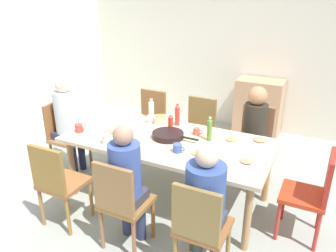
# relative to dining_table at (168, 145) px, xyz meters

# --- Properties ---
(ground_plane) EXTENTS (6.51, 6.51, 0.00)m
(ground_plane) POSITION_rel_dining_table_xyz_m (0.00, 0.00, -0.66)
(ground_plane) COLOR #969D94
(wall_back) EXTENTS (5.67, 0.12, 2.60)m
(wall_back) POSITION_rel_dining_table_xyz_m (0.00, 2.53, 0.64)
(wall_back) COLOR beige
(wall_back) RESTS_ON ground_plane
(dining_table) EXTENTS (2.19, 1.05, 0.73)m
(dining_table) POSITION_rel_dining_table_xyz_m (0.00, 0.00, 0.00)
(dining_table) COLOR beige
(dining_table) RESTS_ON ground_plane
(chair_0) EXTENTS (0.40, 0.40, 0.90)m
(chair_0) POSITION_rel_dining_table_xyz_m (0.00, 0.90, -0.15)
(chair_0) COLOR #915F3A
(chair_0) RESTS_ON ground_plane
(chair_1) EXTENTS (0.40, 0.40, 0.90)m
(chair_1) POSITION_rel_dining_table_xyz_m (-0.73, 0.90, -0.15)
(chair_1) COLOR olive
(chair_1) RESTS_ON ground_plane
(chair_2) EXTENTS (0.40, 0.40, 0.90)m
(chair_2) POSITION_rel_dining_table_xyz_m (0.73, -0.90, -0.15)
(chair_2) COLOR brown
(chair_2) RESTS_ON ground_plane
(person_2) EXTENTS (0.31, 0.31, 1.17)m
(person_2) POSITION_rel_dining_table_xyz_m (0.73, -0.81, 0.04)
(person_2) COLOR #3B4942
(person_2) RESTS_ON ground_plane
(chair_3) EXTENTS (0.40, 0.40, 0.90)m
(chair_3) POSITION_rel_dining_table_xyz_m (1.47, 0.00, -0.15)
(chair_3) COLOR #BB3419
(chair_3) RESTS_ON ground_plane
(chair_4) EXTENTS (0.40, 0.40, 0.90)m
(chair_4) POSITION_rel_dining_table_xyz_m (0.00, -0.90, -0.15)
(chair_4) COLOR brown
(chair_4) RESTS_ON ground_plane
(person_4) EXTENTS (0.30, 0.30, 1.19)m
(person_4) POSITION_rel_dining_table_xyz_m (0.00, -0.81, 0.04)
(person_4) COLOR #2C2D4E
(person_4) RESTS_ON ground_plane
(chair_5) EXTENTS (0.40, 0.40, 0.90)m
(chair_5) POSITION_rel_dining_table_xyz_m (-1.47, 0.00, -0.15)
(chair_5) COLOR olive
(chair_5) RESTS_ON ground_plane
(person_5) EXTENTS (0.30, 0.30, 1.25)m
(person_5) POSITION_rel_dining_table_xyz_m (-1.38, 0.00, 0.08)
(person_5) COLOR #272D4F
(person_5) RESTS_ON ground_plane
(chair_6) EXTENTS (0.40, 0.40, 0.90)m
(chair_6) POSITION_rel_dining_table_xyz_m (0.73, 0.90, -0.15)
(chair_6) COLOR #956137
(chair_6) RESTS_ON ground_plane
(person_6) EXTENTS (0.30, 0.30, 1.19)m
(person_6) POSITION_rel_dining_table_xyz_m (0.73, 0.81, 0.05)
(person_6) COLOR #37374B
(person_6) RESTS_ON ground_plane
(chair_7) EXTENTS (0.40, 0.40, 0.90)m
(chair_7) POSITION_rel_dining_table_xyz_m (-0.73, -0.90, -0.15)
(chair_7) COLOR #945B32
(chair_7) RESTS_ON ground_plane
(plate_0) EXTENTS (0.22, 0.22, 0.04)m
(plate_0) POSITION_rel_dining_table_xyz_m (0.42, -0.21, 0.08)
(plate_0) COLOR white
(plate_0) RESTS_ON dining_table
(plate_1) EXTENTS (0.23, 0.23, 0.04)m
(plate_1) POSITION_rel_dining_table_xyz_m (0.88, -0.16, 0.08)
(plate_1) COLOR white
(plate_1) RESTS_ON dining_table
(plate_2) EXTENTS (0.21, 0.21, 0.04)m
(plate_2) POSITION_rel_dining_table_xyz_m (-0.64, -0.16, 0.08)
(plate_2) COLOR white
(plate_2) RESTS_ON dining_table
(plate_3) EXTENTS (0.25, 0.25, 0.04)m
(plate_3) POSITION_rel_dining_table_xyz_m (0.62, 0.25, 0.08)
(plate_3) COLOR silver
(plate_3) RESTS_ON dining_table
(plate_4) EXTENTS (0.25, 0.25, 0.04)m
(plate_4) POSITION_rel_dining_table_xyz_m (0.89, 0.36, 0.08)
(plate_4) COLOR silver
(plate_4) RESTS_ON dining_table
(bowl_0) EXTENTS (0.18, 0.18, 0.11)m
(bowl_0) POSITION_rel_dining_table_xyz_m (-0.27, 0.36, 0.12)
(bowl_0) COLOR beige
(bowl_0) RESTS_ON dining_table
(serving_pan) EXTENTS (0.52, 0.34, 0.06)m
(serving_pan) POSITION_rel_dining_table_xyz_m (-0.01, 0.03, 0.10)
(serving_pan) COLOR black
(serving_pan) RESTS_ON dining_table
(cup_0) EXTENTS (0.12, 0.09, 0.09)m
(cup_0) POSITION_rel_dining_table_xyz_m (-0.35, -0.28, 0.11)
(cup_0) COLOR #315A97
(cup_0) RESTS_ON dining_table
(cup_1) EXTENTS (0.11, 0.07, 0.08)m
(cup_1) POSITION_rel_dining_table_xyz_m (0.23, 0.25, 0.10)
(cup_1) COLOR #CE5241
(cup_1) RESTS_ON dining_table
(cup_2) EXTENTS (0.12, 0.08, 0.09)m
(cup_2) POSITION_rel_dining_table_xyz_m (-0.97, -0.27, 0.11)
(cup_2) COLOR #C64540
(cup_2) RESTS_ON dining_table
(cup_3) EXTENTS (0.11, 0.07, 0.09)m
(cup_3) POSITION_rel_dining_table_xyz_m (-0.39, 0.32, 0.11)
(cup_3) COLOR white
(cup_3) RESTS_ON dining_table
(cup_4) EXTENTS (0.12, 0.09, 0.10)m
(cup_4) POSITION_rel_dining_table_xyz_m (-0.51, -0.38, 0.12)
(cup_4) COLOR white
(cup_4) RESTS_ON dining_table
(cup_5) EXTENTS (0.12, 0.09, 0.09)m
(cup_5) POSITION_rel_dining_table_xyz_m (0.22, -0.23, 0.11)
(cup_5) COLOR #3D589C
(cup_5) RESTS_ON dining_table
(bottle_0) EXTENTS (0.06, 0.06, 0.26)m
(bottle_0) POSITION_rel_dining_table_xyz_m (-0.08, 0.40, 0.19)
(bottle_0) COLOR red
(bottle_0) RESTS_ON dining_table
(bottle_1) EXTENTS (0.06, 0.06, 0.21)m
(bottle_1) POSITION_rel_dining_table_xyz_m (-0.07, 0.20, 0.16)
(bottle_1) COLOR red
(bottle_1) RESTS_ON dining_table
(bottle_2) EXTENTS (0.05, 0.05, 0.26)m
(bottle_2) POSITION_rel_dining_table_xyz_m (0.40, 0.16, 0.19)
(bottle_2) COLOR #56832F
(bottle_2) RESTS_ON dining_table
(bottle_3) EXTENTS (0.07, 0.07, 0.24)m
(bottle_3) POSITION_rel_dining_table_xyz_m (-0.46, 0.46, 0.18)
(bottle_3) COLOR silver
(bottle_3) RESTS_ON dining_table
(side_cabinet) EXTENTS (0.70, 0.44, 0.90)m
(side_cabinet) POSITION_rel_dining_table_xyz_m (0.49, 2.23, -0.21)
(side_cabinet) COLOR tan
(side_cabinet) RESTS_ON ground_plane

